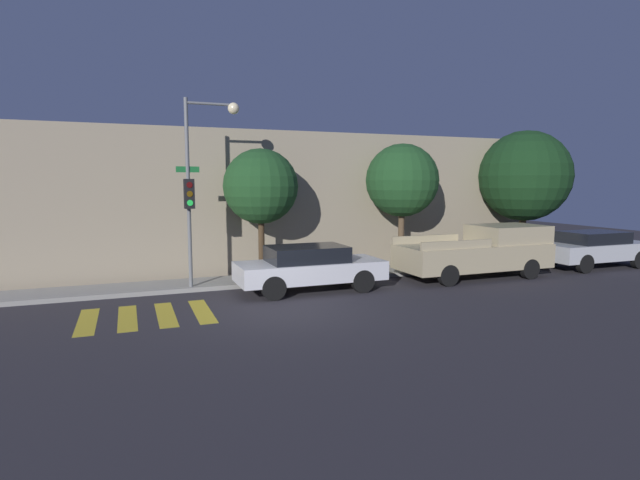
{
  "coord_description": "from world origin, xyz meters",
  "views": [
    {
      "loc": [
        -3.76,
        -12.36,
        3.38
      ],
      "look_at": [
        1.82,
        2.1,
        1.6
      ],
      "focal_mm": 28.0,
      "sensor_mm": 36.0,
      "label": 1
    }
  ],
  "objects": [
    {
      "name": "ground_plane",
      "position": [
        0.0,
        0.0,
        0.0
      ],
      "size": [
        60.0,
        60.0,
        0.0
      ],
      "primitive_type": "plane",
      "color": "#2D2B30"
    },
    {
      "name": "tree_far_end",
      "position": [
        11.83,
        4.18,
        3.66
      ],
      "size": [
        3.77,
        3.77,
        5.55
      ],
      "color": "brown",
      "rests_on": "ground"
    },
    {
      "name": "tree_midblock",
      "position": [
        5.95,
        4.18,
        3.46
      ],
      "size": [
        2.75,
        2.75,
        4.85
      ],
      "color": "brown",
      "rests_on": "ground"
    },
    {
      "name": "building_row",
      "position": [
        0.0,
        8.29,
        2.64
      ],
      "size": [
        26.0,
        6.0,
        5.28
      ],
      "primitive_type": "cube",
      "color": "gray",
      "rests_on": "ground"
    },
    {
      "name": "tree_near_corner",
      "position": [
        0.47,
        4.18,
        3.25
      ],
      "size": [
        2.54,
        2.54,
        4.54
      ],
      "color": "#42301E",
      "rests_on": "ground"
    },
    {
      "name": "pickup_truck",
      "position": [
        8.02,
        2.1,
        0.94
      ],
      "size": [
        5.52,
        2.12,
        1.84
      ],
      "color": "tan",
      "rests_on": "ground"
    },
    {
      "name": "sidewalk",
      "position": [
        0.0,
        4.05,
        0.07
      ],
      "size": [
        26.0,
        1.69,
        0.14
      ],
      "primitive_type": "cube",
      "color": "gray",
      "rests_on": "ground"
    },
    {
      "name": "crosswalk",
      "position": [
        -3.42,
        0.8,
        0.0
      ],
      "size": [
        3.22,
        2.6,
        0.0
      ],
      "color": "gold",
      "rests_on": "ground"
    },
    {
      "name": "traffic_light_pole",
      "position": [
        -1.67,
        3.37,
        3.69
      ],
      "size": [
        1.98,
        0.56,
        5.94
      ],
      "color": "slate",
      "rests_on": "ground"
    },
    {
      "name": "sedan_middle",
      "position": [
        13.59,
        2.1,
        0.79
      ],
      "size": [
        4.64,
        1.84,
        1.45
      ],
      "color": "#B7BABF",
      "rests_on": "ground"
    },
    {
      "name": "sedan_near_corner",
      "position": [
        1.47,
        2.1,
        0.77
      ],
      "size": [
        4.59,
        1.84,
        1.43
      ],
      "color": "silver",
      "rests_on": "ground"
    }
  ]
}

